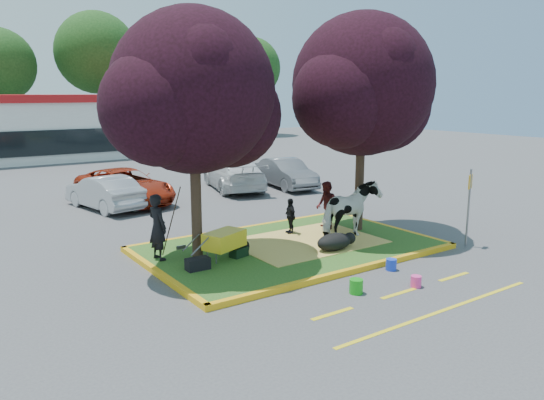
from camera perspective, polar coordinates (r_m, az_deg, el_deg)
ground at (r=15.62m, az=1.95°, el=-5.37°), size 90.00×90.00×0.00m
median_island at (r=15.60m, az=1.96°, el=-5.11°), size 8.00×5.00×0.15m
curb_near at (r=13.71m, az=8.43°, el=-7.59°), size 8.30×0.16×0.15m
curb_far at (r=17.66m, az=-3.03°, el=-3.14°), size 8.30×0.16×0.15m
curb_left at (r=13.68m, az=-12.05°, el=-7.76°), size 0.16×5.30×0.15m
curb_right at (r=18.24m, az=12.34°, el=-2.92°), size 0.16×5.30×0.15m
straw_bedding at (r=15.92m, az=3.70°, el=-4.48°), size 4.20×3.00×0.01m
tree_purple_left at (r=13.82m, az=-8.37°, el=10.67°), size 5.06×4.20×6.51m
tree_purple_right at (r=16.98m, az=9.80°, el=11.43°), size 5.30×4.40×6.82m
fire_lane_stripe_a at (r=11.36m, az=6.53°, el=-12.05°), size 1.10×0.12×0.01m
fire_lane_stripe_b at (r=12.67m, az=13.47°, el=-9.75°), size 1.10×0.12×0.01m
fire_lane_stripe_c at (r=14.15m, az=18.97°, el=-7.81°), size 1.10×0.12×0.01m
fire_lane_long at (r=11.97m, az=17.81°, el=-11.29°), size 6.00×0.10×0.01m
retail_building at (r=41.51m, az=-19.42°, el=7.68°), size 20.40×8.40×4.40m
treeline at (r=50.74m, az=-23.69°, el=14.15°), size 46.58×7.80×14.63m
cow at (r=16.19m, az=8.44°, el=-1.17°), size 2.18×1.27×1.73m
calf at (r=15.09m, az=6.71°, el=-4.50°), size 1.27×0.97×0.49m
handler at (r=14.35m, az=-12.20°, el=-2.85°), size 0.53×0.71×1.78m
visitor_a at (r=17.22m, az=5.85°, el=-0.61°), size 0.85×0.94×1.58m
visitor_b at (r=16.69m, az=1.98°, el=-1.72°), size 0.42×0.71×1.13m
wheelbarrow at (r=14.21m, az=-5.09°, el=-4.31°), size 1.99×1.02×0.76m
gear_bag_dark at (r=13.54m, az=-7.99°, el=-6.81°), size 0.60×0.34×0.30m
gear_bag_green at (r=14.47m, az=-3.59°, el=-5.61°), size 0.54×0.41×0.25m
sign_post at (r=16.66m, az=20.44°, el=0.04°), size 0.32×0.14×2.34m
bucket_green at (r=12.44m, az=9.04°, el=-9.16°), size 0.35×0.35×0.34m
bucket_pink at (r=13.14m, az=15.23°, el=-8.45°), size 0.30×0.30×0.27m
bucket_blue at (r=14.18m, az=12.70°, el=-6.79°), size 0.35×0.35×0.30m
car_silver at (r=21.92m, az=-17.60°, el=0.81°), size 2.15×4.27×1.34m
car_red at (r=22.84m, az=-15.57°, el=1.43°), size 3.22×5.46×1.42m
car_white at (r=25.21m, az=-4.10°, el=2.82°), size 3.40×5.53×1.50m
car_grey at (r=25.70m, az=1.51°, el=2.90°), size 2.08×4.41×1.40m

